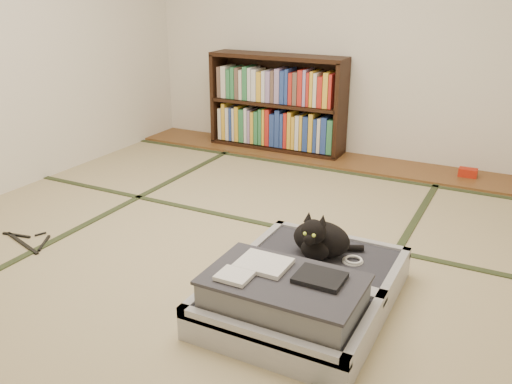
% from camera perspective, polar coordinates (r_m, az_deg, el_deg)
% --- Properties ---
extents(floor, '(4.50, 4.50, 0.00)m').
position_cam_1_polar(floor, '(3.46, -3.42, -5.60)').
color(floor, tan).
rests_on(floor, ground).
extents(wood_strip, '(4.00, 0.50, 0.02)m').
position_cam_1_polar(wood_strip, '(5.15, 7.99, 3.48)').
color(wood_strip, brown).
rests_on(wood_strip, ground).
extents(red_item, '(0.15, 0.09, 0.07)m').
position_cam_1_polar(red_item, '(4.92, 21.41, 1.92)').
color(red_item, '#AF200E').
rests_on(red_item, wood_strip).
extents(room_shell, '(4.50, 4.50, 4.50)m').
position_cam_1_polar(room_shell, '(3.09, -4.04, 19.42)').
color(room_shell, white).
rests_on(room_shell, ground).
extents(tatami_borders, '(4.00, 4.50, 0.01)m').
position_cam_1_polar(tatami_borders, '(3.84, 0.33, -2.61)').
color(tatami_borders, '#2D381E').
rests_on(tatami_borders, ground).
extents(bookcase, '(1.34, 0.31, 0.92)m').
position_cam_1_polar(bookcase, '(5.32, 2.22, 9.17)').
color(bookcase, black).
rests_on(bookcase, wood_strip).
extents(suitcase, '(0.82, 1.09, 0.32)m').
position_cam_1_polar(suitcase, '(2.77, 4.81, -10.24)').
color(suitcase, '#A9A9AE').
rests_on(suitcase, floor).
extents(cat, '(0.36, 0.37, 0.29)m').
position_cam_1_polar(cat, '(2.94, 6.74, -4.96)').
color(cat, black).
rests_on(cat, suitcase).
extents(cable_coil, '(0.11, 0.11, 0.03)m').
position_cam_1_polar(cable_coil, '(2.96, 10.16, -7.12)').
color(cable_coil, white).
rests_on(cable_coil, suitcase).
extents(hanger, '(0.44, 0.25, 0.01)m').
position_cam_1_polar(hanger, '(3.78, -23.02, -4.75)').
color(hanger, black).
rests_on(hanger, floor).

